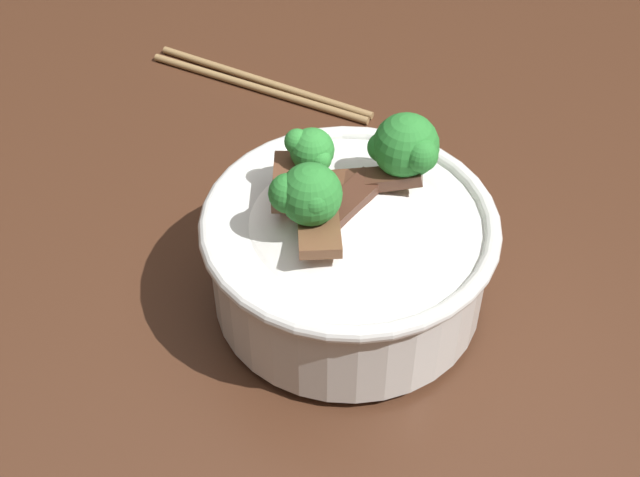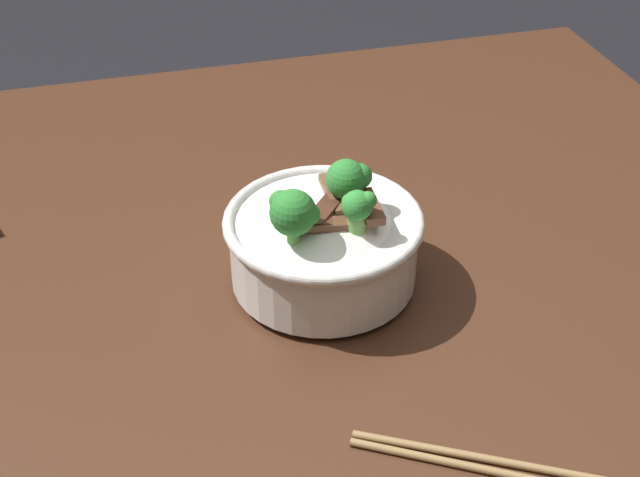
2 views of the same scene
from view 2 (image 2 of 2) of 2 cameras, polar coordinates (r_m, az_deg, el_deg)
dining_table at (r=0.99m, az=-5.19°, el=-7.75°), size 1.34×1.09×0.82m
rice_bowl at (r=0.89m, az=0.24°, el=-0.07°), size 0.20×0.20×0.14m
chopsticks_pair at (r=0.76m, az=10.78°, el=-14.22°), size 0.21×0.13×0.01m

